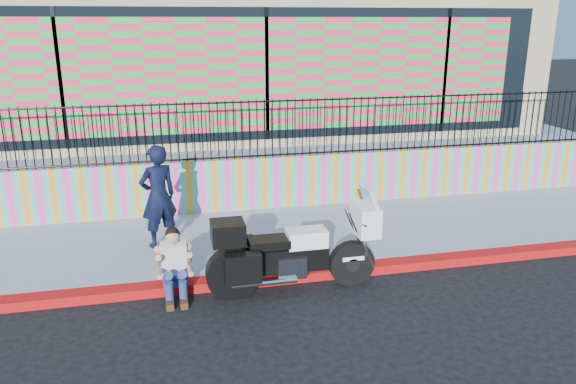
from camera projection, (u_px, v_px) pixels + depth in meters
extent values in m
plane|color=black|center=(316.00, 277.00, 9.09)|extent=(90.00, 90.00, 0.00)
cube|color=#AE0C0D|center=(316.00, 273.00, 9.06)|extent=(16.00, 0.30, 0.15)
cube|color=#949AB1|center=(293.00, 236.00, 10.60)|extent=(16.00, 3.00, 0.15)
cube|color=#FF43AB|center=(276.00, 182.00, 11.91)|extent=(16.00, 0.20, 1.10)
cube|color=#949AB1|center=(241.00, 138.00, 16.68)|extent=(16.00, 10.00, 1.25)
cube|color=tan|center=(240.00, 47.00, 15.73)|extent=(14.00, 8.00, 4.00)
cube|color=black|center=(267.00, 75.00, 12.10)|extent=(12.60, 0.04, 2.80)
cube|color=#F03553|center=(267.00, 75.00, 12.07)|extent=(11.48, 0.02, 2.40)
cylinder|color=black|center=(352.00, 263.00, 8.74)|extent=(0.72, 0.15, 0.72)
cylinder|color=black|center=(233.00, 275.00, 8.35)|extent=(0.72, 0.15, 0.72)
cube|color=black|center=(294.00, 258.00, 8.49)|extent=(1.04, 0.31, 0.37)
cube|color=silver|center=(290.00, 265.00, 8.51)|extent=(0.44, 0.37, 0.33)
cube|color=white|center=(306.00, 238.00, 8.44)|extent=(0.60, 0.35, 0.26)
cube|color=black|center=(269.00, 242.00, 8.32)|extent=(0.60, 0.37, 0.13)
cube|color=white|center=(365.00, 219.00, 8.57)|extent=(0.33, 0.57, 0.46)
cube|color=silver|center=(369.00, 197.00, 8.48)|extent=(0.20, 0.50, 0.37)
cube|color=black|center=(228.00, 233.00, 8.13)|extent=(0.48, 0.46, 0.33)
cube|color=black|center=(243.00, 268.00, 7.99)|extent=(0.53, 0.20, 0.44)
cube|color=black|center=(237.00, 251.00, 8.60)|extent=(0.53, 0.20, 0.44)
cube|color=white|center=(352.00, 257.00, 8.71)|extent=(0.35, 0.18, 0.07)
imported|color=black|center=(158.00, 196.00, 9.73)|extent=(0.79, 0.67, 1.82)
cube|color=navy|center=(175.00, 278.00, 8.50)|extent=(0.36, 0.28, 0.18)
cube|color=silver|center=(174.00, 258.00, 8.36)|extent=(0.38, 0.27, 0.54)
sphere|color=tan|center=(173.00, 237.00, 8.22)|extent=(0.21, 0.21, 0.21)
cube|color=#472814|center=(170.00, 304.00, 8.13)|extent=(0.11, 0.26, 0.10)
cube|color=#472814|center=(184.00, 303.00, 8.17)|extent=(0.11, 0.26, 0.10)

